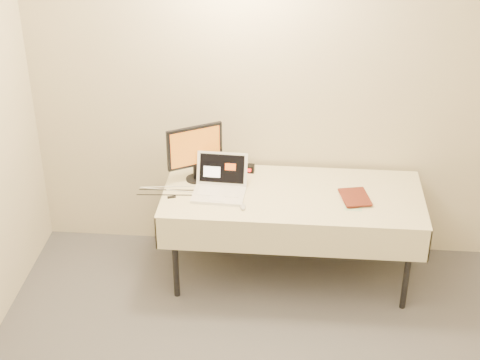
# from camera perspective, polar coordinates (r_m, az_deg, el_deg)

# --- Properties ---
(back_wall) EXTENTS (4.00, 0.10, 2.70)m
(back_wall) POSITION_cam_1_polar(r_m,az_deg,el_deg) (5.40, 4.47, 7.02)
(back_wall) COLOR beige
(back_wall) RESTS_ON ground
(table) EXTENTS (1.86, 0.81, 0.74)m
(table) POSITION_cam_1_polar(r_m,az_deg,el_deg) (5.30, 4.10, -1.62)
(table) COLOR black
(table) RESTS_ON ground
(laptop) EXTENTS (0.38, 0.36, 0.25)m
(laptop) POSITION_cam_1_polar(r_m,az_deg,el_deg) (5.25, -1.56, -0.31)
(laptop) COLOR white
(laptop) RESTS_ON table
(monitor) EXTENTS (0.38, 0.23, 0.43)m
(monitor) POSITION_cam_1_polar(r_m,az_deg,el_deg) (5.32, -3.53, 2.41)
(monitor) COLOR black
(monitor) RESTS_ON table
(book) EXTENTS (0.19, 0.06, 0.25)m
(book) POSITION_cam_1_polar(r_m,az_deg,el_deg) (5.16, 8.01, -0.35)
(book) COLOR maroon
(book) RESTS_ON table
(alarm_clock) EXTENTS (0.14, 0.07, 0.06)m
(alarm_clock) POSITION_cam_1_polar(r_m,az_deg,el_deg) (5.52, 0.40, 0.93)
(alarm_clock) COLOR black
(alarm_clock) RESTS_ON table
(clicker) EXTENTS (0.05, 0.08, 0.02)m
(clicker) POSITION_cam_1_polar(r_m,az_deg,el_deg) (5.08, 0.22, -2.09)
(clicker) COLOR #B6B6B8
(clicker) RESTS_ON table
(paper_form) EXTENTS (0.13, 0.31, 0.00)m
(paper_form) POSITION_cam_1_polar(r_m,az_deg,el_deg) (5.24, 8.73, -1.51)
(paper_form) COLOR #ABD7AB
(paper_form) RESTS_ON table
(usb_dongle) EXTENTS (0.06, 0.04, 0.01)m
(usb_dongle) POSITION_cam_1_polar(r_m,az_deg,el_deg) (5.22, -5.33, -1.33)
(usb_dongle) COLOR black
(usb_dongle) RESTS_ON table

